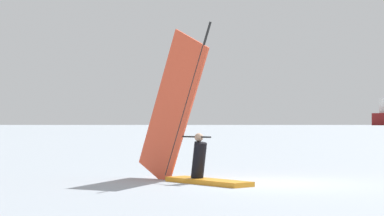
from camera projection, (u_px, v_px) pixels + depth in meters
ground_plane at (272, 184)px, 17.40m from camera, size 4000.00×4000.00×0.00m
windsurfer at (189, 140)px, 17.90m from camera, size 4.15×1.63×4.23m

